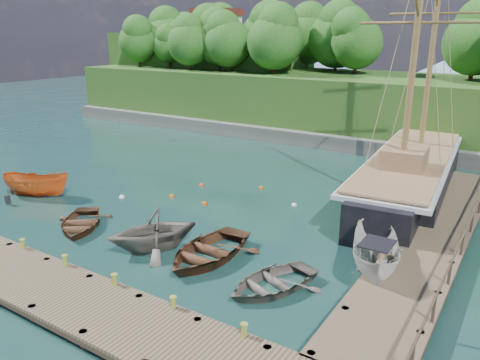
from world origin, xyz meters
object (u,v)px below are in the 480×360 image
object	(u,v)px
schooner	(410,176)
rowboat_3	(271,289)
rowboat_0	(81,228)
rowboat_2	(208,259)
rowboat_1	(154,249)
motorboat_orange	(38,196)
cabin_boat_white	(374,273)

from	to	relation	value
schooner	rowboat_3	bearing A→B (deg)	-100.41
rowboat_0	rowboat_2	world-z (taller)	rowboat_2
rowboat_1	rowboat_3	xyz separation A→B (m)	(6.58, -0.14, 0.00)
schooner	motorboat_orange	bearing A→B (deg)	-149.86
rowboat_1	rowboat_3	world-z (taller)	rowboat_1
rowboat_0	schooner	xyz separation A→B (m)	(13.29, 15.69, 1.06)
rowboat_0	rowboat_3	size ratio (longest dim) A/B	1.00
rowboat_1	rowboat_3	bearing A→B (deg)	30.44
rowboat_0	rowboat_1	distance (m)	5.10
rowboat_0	rowboat_3	bearing A→B (deg)	-38.07
rowboat_3	rowboat_2	bearing A→B (deg)	-170.56
rowboat_3	motorboat_orange	distance (m)	18.31
rowboat_1	schooner	xyz separation A→B (m)	(8.20, 15.46, 1.06)
motorboat_orange	schooner	distance (m)	24.13
rowboat_0	motorboat_orange	size ratio (longest dim) A/B	0.93
rowboat_0	rowboat_2	size ratio (longest dim) A/B	0.82
rowboat_2	schooner	bearing A→B (deg)	70.00
rowboat_0	schooner	world-z (taller)	schooner
rowboat_1	rowboat_2	distance (m)	2.85
rowboat_2	schooner	distance (m)	15.83
motorboat_orange	cabin_boat_white	xyz separation A→B (m)	(21.36, 1.67, 0.00)
rowboat_1	motorboat_orange	distance (m)	11.77
rowboat_2	schooner	world-z (taller)	schooner
cabin_boat_white	schooner	distance (m)	12.16
motorboat_orange	rowboat_1	bearing A→B (deg)	-122.00
rowboat_2	motorboat_orange	bearing A→B (deg)	175.52
cabin_boat_white	motorboat_orange	bearing A→B (deg)	165.75
rowboat_1	cabin_boat_white	xyz separation A→B (m)	(9.72, 3.44, 0.00)
rowboat_1	motorboat_orange	bearing A→B (deg)	-157.02
rowboat_3	motorboat_orange	xyz separation A→B (m)	(-18.21, 1.91, 0.00)
rowboat_3	cabin_boat_white	size ratio (longest dim) A/B	0.80
rowboat_1	rowboat_2	xyz separation A→B (m)	(2.78, 0.62, 0.00)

